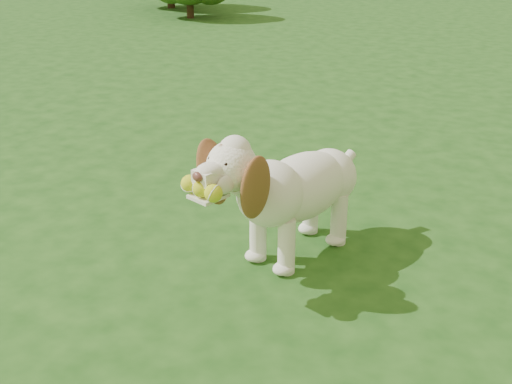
% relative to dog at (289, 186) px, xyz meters
% --- Properties ---
extents(ground, '(80.00, 80.00, 0.00)m').
position_rel_dog_xyz_m(ground, '(-0.06, 0.03, -0.46)').
color(ground, '#184012').
rests_on(ground, ground).
extents(dog, '(0.72, 1.31, 0.87)m').
position_rel_dog_xyz_m(dog, '(0.00, 0.00, 0.00)').
color(dog, white).
rests_on(dog, ground).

